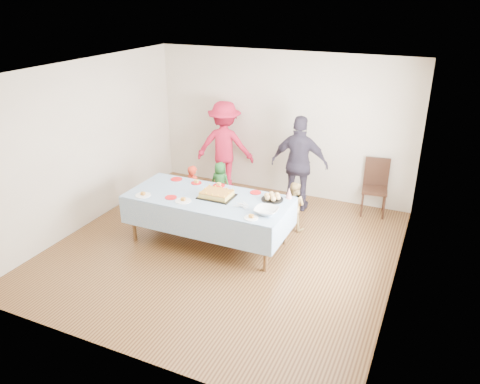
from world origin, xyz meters
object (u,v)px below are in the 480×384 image
object	(u,v)px
party_table	(208,200)
birthday_cake	(217,194)
adult_left	(225,146)
dining_chair	(375,183)

from	to	relation	value
party_table	birthday_cake	xyz separation A→B (m)	(0.13, 0.05, 0.10)
birthday_cake	adult_left	bearing A→B (deg)	112.86
dining_chair	adult_left	size ratio (longest dim) A/B	0.56
birthday_cake	adult_left	size ratio (longest dim) A/B	0.30
birthday_cake	adult_left	distance (m)	2.22
party_table	adult_left	bearing A→B (deg)	109.41
dining_chair	adult_left	world-z (taller)	adult_left
party_table	dining_chair	distance (m)	3.08
party_table	adult_left	world-z (taller)	adult_left
birthday_cake	adult_left	world-z (taller)	adult_left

